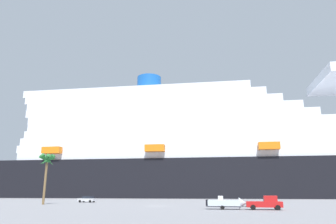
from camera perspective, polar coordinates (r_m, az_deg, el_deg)
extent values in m
plane|color=gray|center=(94.94, 2.04, -15.84)|extent=(600.00, 600.00, 0.00)
cube|color=black|center=(143.54, 7.97, -11.92)|extent=(194.94, 39.51, 16.00)
cylinder|color=black|center=(174.45, -26.47, -10.98)|extent=(33.36, 33.36, 16.00)
cube|color=white|center=(144.20, 7.84, -8.09)|extent=(171.60, 36.05, 3.31)
cube|color=white|center=(144.69, 6.25, -6.83)|extent=(165.37, 35.27, 3.31)
cube|color=white|center=(145.36, 4.68, -5.59)|extent=(155.49, 34.24, 3.31)
cube|color=white|center=(146.20, 3.14, -4.35)|extent=(145.01, 33.00, 3.31)
cube|color=white|center=(147.21, 1.62, -3.12)|extent=(135.18, 31.95, 3.31)
cube|color=white|center=(148.39, 0.12, -1.91)|extent=(128.31, 30.92, 3.31)
cube|color=white|center=(149.73, -1.35, -0.72)|extent=(123.78, 30.11, 3.31)
cube|color=white|center=(151.24, -2.79, 0.45)|extent=(116.10, 29.17, 3.31)
cube|color=white|center=(152.90, -4.20, 1.60)|extent=(111.12, 28.80, 3.31)
cube|color=white|center=(154.71, -5.58, 2.71)|extent=(106.22, 28.15, 3.31)
cylinder|color=#1959B2|center=(155.16, -3.44, 4.83)|extent=(12.01, 12.01, 8.07)
cube|color=orange|center=(145.80, -20.24, -6.50)|extent=(8.12, 3.50, 2.80)
cube|color=orange|center=(130.24, -2.40, -6.55)|extent=(8.12, 3.50, 2.80)
cube|color=orange|center=(129.46, 17.77, -5.85)|extent=(8.12, 3.50, 2.80)
cube|color=red|center=(55.00, 16.97, -15.66)|extent=(5.63, 2.08, 0.90)
cube|color=red|center=(55.06, 17.98, -14.64)|extent=(2.04, 1.87, 0.90)
cube|color=#26333F|center=(55.13, 18.70, -14.68)|extent=(0.12, 1.68, 0.63)
cylinder|color=black|center=(56.20, 18.98, -15.92)|extent=(0.80, 0.29, 0.80)
cylinder|color=black|center=(54.22, 19.24, -16.00)|extent=(0.80, 0.29, 0.80)
cylinder|color=black|center=(55.90, 15.01, -16.21)|extent=(0.80, 0.29, 0.80)
cylinder|color=black|center=(53.90, 15.12, -16.30)|extent=(0.80, 0.29, 0.80)
cube|color=#595960|center=(54.86, 10.10, -16.44)|extent=(5.75, 1.92, 0.16)
cube|color=#595960|center=(54.85, 13.78, -16.26)|extent=(1.87, 0.15, 0.10)
cylinder|color=black|center=(55.90, 9.87, -16.55)|extent=(0.64, 0.23, 0.64)
cylinder|color=black|center=(53.86, 9.79, -16.66)|extent=(0.64, 0.23, 0.64)
cube|color=silver|center=(54.84, 10.08, -15.88)|extent=(5.23, 2.12, 0.90)
cone|color=silver|center=(54.82, 13.34, -15.73)|extent=(1.23, 1.86, 1.84)
cube|color=silver|center=(54.84, 9.48, -15.07)|extent=(0.81, 1.01, 0.70)
cube|color=black|center=(55.01, 7.05, -15.98)|extent=(0.37, 0.51, 1.10)
cylinder|color=brown|center=(78.09, -21.32, -11.72)|extent=(0.52, 0.52, 9.74)
cone|color=#287233|center=(78.12, -20.77, -8.10)|extent=(1.19, 3.67, 1.93)
cone|color=#287233|center=(78.50, -20.72, -8.13)|extent=(3.18, 2.89, 1.94)
cone|color=#287233|center=(78.71, -20.83, -8.14)|extent=(3.22, 0.82, 2.85)
cone|color=#287233|center=(78.74, -21.11, -8.11)|extent=(2.61, 3.29, 2.20)
cone|color=#287233|center=(78.58, -21.25, -8.09)|extent=(0.80, 3.25, 2.81)
cone|color=#287233|center=(78.24, -21.27, -8.07)|extent=(3.06, 2.63, 2.62)
cone|color=#287233|center=(78.02, -21.12, -8.07)|extent=(3.36, 1.05, 2.70)
cone|color=#287233|center=(78.01, -20.88, -8.09)|extent=(2.56, 3.12, 2.60)
sphere|color=#287233|center=(78.37, -21.00, -8.17)|extent=(1.10, 1.10, 1.10)
cube|color=silver|center=(88.93, -14.44, -15.10)|extent=(4.84, 2.38, 0.70)
cube|color=#1E232D|center=(88.79, -14.29, -14.71)|extent=(2.79, 1.93, 0.55)
cylinder|color=black|center=(89.02, -15.63, -15.25)|extent=(0.68, 0.30, 0.66)
cylinder|color=black|center=(90.52, -14.99, -15.26)|extent=(0.68, 0.30, 0.66)
cylinder|color=black|center=(87.37, -13.90, -15.39)|extent=(0.68, 0.30, 0.66)
cylinder|color=black|center=(88.89, -13.27, -15.39)|extent=(0.68, 0.30, 0.66)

